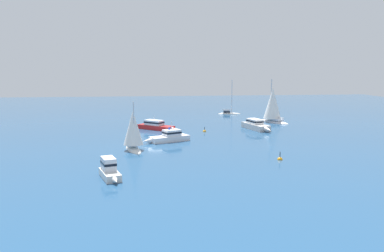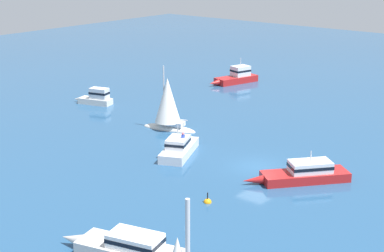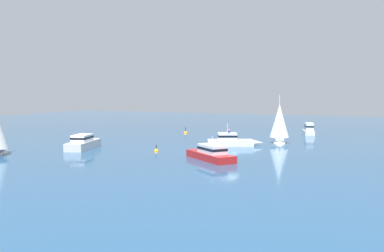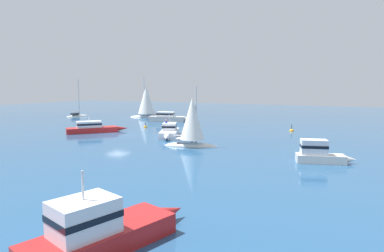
% 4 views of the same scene
% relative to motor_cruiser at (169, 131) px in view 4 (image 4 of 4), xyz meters
% --- Properties ---
extents(ground_plane, '(160.00, 160.00, 0.00)m').
position_rel_motor_cruiser_xyz_m(ground_plane, '(-6.77, -1.66, -0.64)').
color(ground_plane, navy).
extents(motor_cruiser, '(4.16, 6.88, 2.76)m').
position_rel_motor_cruiser_xyz_m(motor_cruiser, '(0.00, 0.00, 0.00)').
color(motor_cruiser, white).
rests_on(motor_cruiser, ground).
extents(launch, '(3.57, 7.30, 3.18)m').
position_rel_motor_cruiser_xyz_m(launch, '(12.06, -25.53, 0.15)').
color(launch, '#B21E1E').
rests_on(launch, ground).
extents(sailboat, '(7.43, 5.23, 8.47)m').
position_rel_motor_cruiser_xyz_m(sailboat, '(-17.41, 20.62, 2.30)').
color(sailboat, white).
rests_on(sailboat, ground).
extents(yacht, '(5.73, 3.03, 6.62)m').
position_rel_motor_cruiser_xyz_m(yacht, '(5.49, -4.78, 1.59)').
color(yacht, silver).
rests_on(yacht, ground).
extents(launch_1, '(6.27, 7.14, 2.34)m').
position_rel_motor_cruiser_xyz_m(launch_1, '(-11.09, -1.44, -0.01)').
color(launch_1, '#B21E1E').
rests_on(launch_1, ground).
extents(cabin_cruiser, '(4.75, 2.45, 1.88)m').
position_rel_motor_cruiser_xyz_m(cabin_cruiser, '(17.96, -6.69, 0.13)').
color(cabin_cruiser, silver).
rests_on(cabin_cruiser, ground).
extents(powerboat, '(7.98, 3.60, 1.70)m').
position_rel_motor_cruiser_xyz_m(powerboat, '(-9.10, 15.15, 0.06)').
color(powerboat, silver).
rests_on(powerboat, ground).
extents(yacht_1, '(2.22, 5.07, 7.94)m').
position_rel_motor_cruiser_xyz_m(yacht_1, '(-31.01, 15.19, -0.44)').
color(yacht_1, silver).
rests_on(yacht_1, ground).
extents(channel_buoy, '(0.56, 0.56, 1.01)m').
position_rel_motor_cruiser_xyz_m(channel_buoy, '(-7.85, 6.23, -0.63)').
color(channel_buoy, orange).
rests_on(channel_buoy, ground).
extents(mooring_buoy, '(0.60, 0.60, 1.22)m').
position_rel_motor_cruiser_xyz_m(mooring_buoy, '(12.69, 11.78, -0.63)').
color(mooring_buoy, orange).
rests_on(mooring_buoy, ground).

